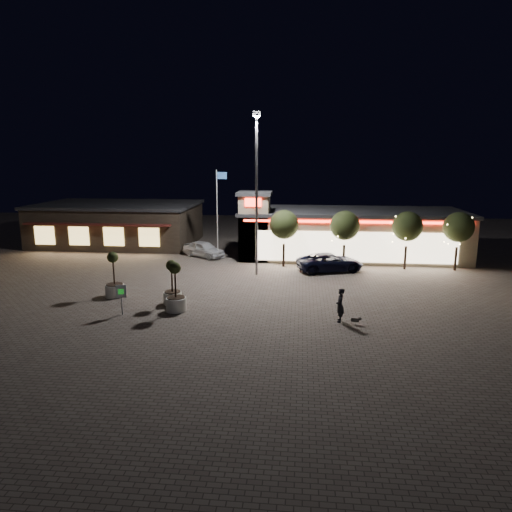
# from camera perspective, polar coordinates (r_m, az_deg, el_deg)

# --- Properties ---
(ground) EXTENTS (90.00, 90.00, 0.00)m
(ground) POSITION_cam_1_polar(r_m,az_deg,el_deg) (28.66, -5.54, -6.22)
(ground) COLOR #675C53
(ground) RESTS_ON ground
(retail_building) EXTENTS (20.40, 8.40, 6.10)m
(retail_building) POSITION_cam_1_polar(r_m,az_deg,el_deg) (43.20, 11.09, 2.89)
(retail_building) COLOR tan
(retail_building) RESTS_ON ground
(restaurant_building) EXTENTS (16.40, 11.00, 4.30)m
(restaurant_building) POSITION_cam_1_polar(r_m,az_deg,el_deg) (50.98, -16.77, 3.94)
(restaurant_building) COLOR #382D23
(restaurant_building) RESTS_ON ground
(floodlight_pole) EXTENTS (0.60, 0.40, 12.38)m
(floodlight_pole) POSITION_cam_1_polar(r_m,az_deg,el_deg) (34.88, 0.07, 8.90)
(floodlight_pole) COLOR gray
(floodlight_pole) RESTS_ON ground
(flagpole) EXTENTS (0.95, 0.10, 8.00)m
(flagpole) POSITION_cam_1_polar(r_m,az_deg,el_deg) (40.55, -4.75, 6.10)
(flagpole) COLOR white
(flagpole) RESTS_ON ground
(string_tree_a) EXTENTS (2.42, 2.42, 4.79)m
(string_tree_a) POSITION_cam_1_polar(r_m,az_deg,el_deg) (38.07, 3.52, 3.92)
(string_tree_a) COLOR #332319
(string_tree_a) RESTS_ON ground
(string_tree_b) EXTENTS (2.42, 2.42, 4.79)m
(string_tree_b) POSITION_cam_1_polar(r_m,az_deg,el_deg) (38.21, 11.05, 3.75)
(string_tree_b) COLOR #332319
(string_tree_b) RESTS_ON ground
(string_tree_c) EXTENTS (2.42, 2.42, 4.79)m
(string_tree_c) POSITION_cam_1_polar(r_m,az_deg,el_deg) (38.99, 18.40, 3.52)
(string_tree_c) COLOR #332319
(string_tree_c) RESTS_ON ground
(string_tree_d) EXTENTS (2.42, 2.42, 4.79)m
(string_tree_d) POSITION_cam_1_polar(r_m,az_deg,el_deg) (40.06, 24.00, 3.30)
(string_tree_d) COLOR #332319
(string_tree_d) RESTS_ON ground
(pickup_truck) EXTENTS (5.83, 3.97, 1.48)m
(pickup_truck) POSITION_cam_1_polar(r_m,az_deg,el_deg) (37.39, 9.25, -0.76)
(pickup_truck) COLOR black
(pickup_truck) RESTS_ON ground
(white_sedan) EXTENTS (4.57, 3.89, 1.48)m
(white_sedan) POSITION_cam_1_polar(r_m,az_deg,el_deg) (42.44, -6.55, 0.86)
(white_sedan) COLOR silver
(white_sedan) RESTS_ON ground
(pedestrian) EXTENTS (0.50, 0.72, 1.92)m
(pedestrian) POSITION_cam_1_polar(r_m,az_deg,el_deg) (26.04, 10.47, -6.06)
(pedestrian) COLOR black
(pedestrian) RESTS_ON ground
(dog) EXTENTS (0.56, 0.25, 0.30)m
(dog) POSITION_cam_1_polar(r_m,az_deg,el_deg) (26.00, 12.47, -7.73)
(dog) COLOR #59514C
(dog) RESTS_ON ground
(planter_left) EXTENTS (1.24, 1.24, 3.04)m
(planter_left) POSITION_cam_1_polar(r_m,az_deg,el_deg) (31.51, -17.28, -3.24)
(planter_left) COLOR silver
(planter_left) RESTS_ON ground
(planter_mid) EXTENTS (1.23, 1.23, 3.01)m
(planter_mid) POSITION_cam_1_polar(r_m,az_deg,el_deg) (27.79, -9.99, -4.93)
(planter_mid) COLOR silver
(planter_mid) RESTS_ON ground
(planter_right) EXTENTS (1.15, 1.15, 2.83)m
(planter_right) POSITION_cam_1_polar(r_m,az_deg,el_deg) (29.15, -10.41, -4.25)
(planter_right) COLOR silver
(planter_right) RESTS_ON ground
(valet_sign) EXTENTS (0.58, 0.21, 1.79)m
(valet_sign) POSITION_cam_1_polar(r_m,az_deg,el_deg) (27.76, -16.49, -4.58)
(valet_sign) COLOR gray
(valet_sign) RESTS_ON ground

